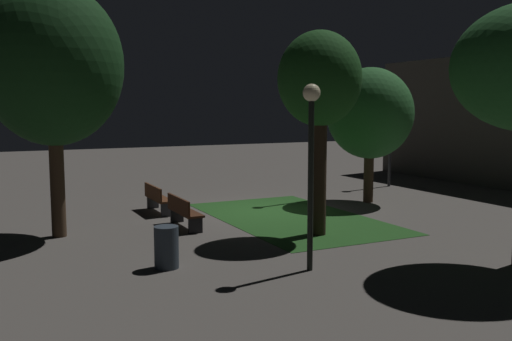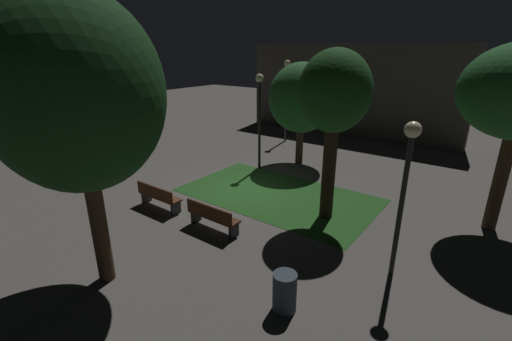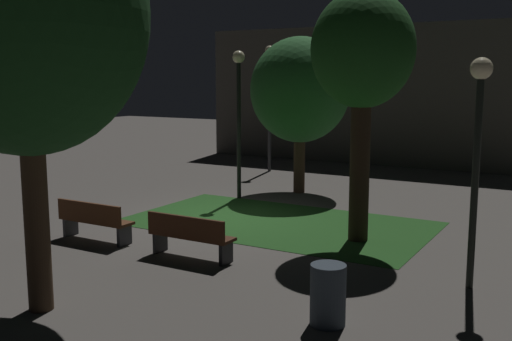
{
  "view_description": "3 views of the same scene",
  "coord_description": "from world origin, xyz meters",
  "px_view_note": "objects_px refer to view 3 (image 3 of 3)",
  "views": [
    {
      "loc": [
        16.09,
        -8.17,
        3.39
      ],
      "look_at": [
        0.7,
        -0.62,
        1.43
      ],
      "focal_mm": 39.43,
      "sensor_mm": 36.0,
      "label": 1
    },
    {
      "loc": [
        8.0,
        -9.95,
        5.3
      ],
      "look_at": [
        1.22,
        -0.87,
        1.28
      ],
      "focal_mm": 24.26,
      "sensor_mm": 36.0,
      "label": 2
    },
    {
      "loc": [
        8.12,
        -12.41,
        3.52
      ],
      "look_at": [
        0.88,
        0.1,
        1.28
      ],
      "focal_mm": 42.22,
      "sensor_mm": 36.0,
      "label": 3
    }
  ],
  "objects_px": {
    "bench_front_right": "(190,235)",
    "lamp_post_near_wall": "(478,130)",
    "bench_lawn_edge": "(94,219)",
    "tree_back_left": "(25,14)",
    "lamp_post_path_center": "(270,87)",
    "tree_right_canopy": "(300,90)",
    "lamp_post_plaza_east": "(239,98)",
    "trash_bin": "(328,295)",
    "tree_back_right": "(363,55)"
  },
  "relations": [
    {
      "from": "bench_lawn_edge",
      "to": "lamp_post_near_wall",
      "type": "height_order",
      "value": "lamp_post_near_wall"
    },
    {
      "from": "bench_front_right",
      "to": "bench_lawn_edge",
      "type": "bearing_deg",
      "value": -180.0
    },
    {
      "from": "bench_front_right",
      "to": "trash_bin",
      "type": "height_order",
      "value": "trash_bin"
    },
    {
      "from": "tree_right_canopy",
      "to": "bench_front_right",
      "type": "bearing_deg",
      "value": -80.78
    },
    {
      "from": "lamp_post_near_wall",
      "to": "lamp_post_path_center",
      "type": "distance_m",
      "value": 13.21
    },
    {
      "from": "bench_front_right",
      "to": "lamp_post_near_wall",
      "type": "xyz_separation_m",
      "value": [
        5.08,
        1.03,
        2.19
      ]
    },
    {
      "from": "bench_front_right",
      "to": "lamp_post_near_wall",
      "type": "height_order",
      "value": "lamp_post_near_wall"
    },
    {
      "from": "tree_right_canopy",
      "to": "tree_back_left",
      "type": "bearing_deg",
      "value": -85.86
    },
    {
      "from": "trash_bin",
      "to": "tree_back_left",
      "type": "bearing_deg",
      "value": -157.57
    },
    {
      "from": "lamp_post_path_center",
      "to": "tree_back_right",
      "type": "bearing_deg",
      "value": -50.03
    },
    {
      "from": "lamp_post_near_wall",
      "to": "tree_back_right",
      "type": "bearing_deg",
      "value": 144.82
    },
    {
      "from": "bench_lawn_edge",
      "to": "lamp_post_near_wall",
      "type": "xyz_separation_m",
      "value": [
        7.64,
        1.03,
        2.19
      ]
    },
    {
      "from": "lamp_post_plaza_east",
      "to": "trash_bin",
      "type": "xyz_separation_m",
      "value": [
        5.9,
        -7.14,
        -2.49
      ]
    },
    {
      "from": "tree_right_canopy",
      "to": "lamp_post_path_center",
      "type": "relative_size",
      "value": 1.01
    },
    {
      "from": "tree_back_left",
      "to": "lamp_post_path_center",
      "type": "height_order",
      "value": "tree_back_left"
    },
    {
      "from": "tree_back_right",
      "to": "tree_right_canopy",
      "type": "relative_size",
      "value": 1.12
    },
    {
      "from": "lamp_post_near_wall",
      "to": "tree_back_left",
      "type": "bearing_deg",
      "value": -142.06
    },
    {
      "from": "bench_front_right",
      "to": "tree_right_canopy",
      "type": "distance_m",
      "value": 7.87
    },
    {
      "from": "lamp_post_plaza_east",
      "to": "lamp_post_path_center",
      "type": "xyz_separation_m",
      "value": [
        -1.75,
        5.03,
        0.24
      ]
    },
    {
      "from": "tree_right_canopy",
      "to": "lamp_post_near_wall",
      "type": "height_order",
      "value": "tree_right_canopy"
    },
    {
      "from": "tree_back_left",
      "to": "tree_right_canopy",
      "type": "height_order",
      "value": "tree_back_left"
    },
    {
      "from": "lamp_post_path_center",
      "to": "tree_back_left",
      "type": "bearing_deg",
      "value": -75.39
    },
    {
      "from": "lamp_post_path_center",
      "to": "trash_bin",
      "type": "xyz_separation_m",
      "value": [
        7.64,
        -12.17,
        -2.73
      ]
    },
    {
      "from": "bench_front_right",
      "to": "lamp_post_path_center",
      "type": "bearing_deg",
      "value": 110.85
    },
    {
      "from": "tree_back_left",
      "to": "lamp_post_plaza_east",
      "type": "bearing_deg",
      "value": 101.93
    },
    {
      "from": "lamp_post_plaza_east",
      "to": "lamp_post_path_center",
      "type": "relative_size",
      "value": 0.91
    },
    {
      "from": "tree_right_canopy",
      "to": "lamp_post_near_wall",
      "type": "relative_size",
      "value": 1.24
    },
    {
      "from": "bench_front_right",
      "to": "lamp_post_near_wall",
      "type": "relative_size",
      "value": 0.47
    },
    {
      "from": "tree_right_canopy",
      "to": "lamp_post_plaza_east",
      "type": "bearing_deg",
      "value": -121.88
    },
    {
      "from": "tree_back_right",
      "to": "lamp_post_plaza_east",
      "type": "bearing_deg",
      "value": 150.71
    },
    {
      "from": "bench_lawn_edge",
      "to": "tree_back_left",
      "type": "bearing_deg",
      "value": -56.71
    },
    {
      "from": "trash_bin",
      "to": "tree_right_canopy",
      "type": "bearing_deg",
      "value": 118.33
    },
    {
      "from": "lamp_post_near_wall",
      "to": "trash_bin",
      "type": "distance_m",
      "value": 3.74
    },
    {
      "from": "tree_back_right",
      "to": "bench_lawn_edge",
      "type": "bearing_deg",
      "value": -149.26
    },
    {
      "from": "bench_lawn_edge",
      "to": "trash_bin",
      "type": "height_order",
      "value": "trash_bin"
    },
    {
      "from": "lamp_post_near_wall",
      "to": "trash_bin",
      "type": "relative_size",
      "value": 4.31
    },
    {
      "from": "trash_bin",
      "to": "tree_back_right",
      "type": "bearing_deg",
      "value": 105.27
    },
    {
      "from": "lamp_post_near_wall",
      "to": "lamp_post_path_center",
      "type": "xyz_separation_m",
      "value": [
        -9.11,
        9.55,
        0.5
      ]
    },
    {
      "from": "lamp_post_near_wall",
      "to": "lamp_post_path_center",
      "type": "bearing_deg",
      "value": 133.66
    },
    {
      "from": "tree_back_left",
      "to": "tree_right_canopy",
      "type": "xyz_separation_m",
      "value": [
        -0.77,
        10.57,
        -1.28
      ]
    },
    {
      "from": "lamp_post_path_center",
      "to": "lamp_post_plaza_east",
      "type": "bearing_deg",
      "value": -70.84
    },
    {
      "from": "tree_back_left",
      "to": "trash_bin",
      "type": "xyz_separation_m",
      "value": [
        4.04,
        1.67,
        -3.97
      ]
    },
    {
      "from": "tree_back_left",
      "to": "lamp_post_near_wall",
      "type": "bearing_deg",
      "value": 37.94
    },
    {
      "from": "bench_lawn_edge",
      "to": "lamp_post_path_center",
      "type": "height_order",
      "value": "lamp_post_path_center"
    },
    {
      "from": "bench_front_right",
      "to": "trash_bin",
      "type": "bearing_deg",
      "value": -23.8
    },
    {
      "from": "lamp_post_plaza_east",
      "to": "lamp_post_path_center",
      "type": "height_order",
      "value": "lamp_post_path_center"
    },
    {
      "from": "tree_back_left",
      "to": "tree_right_canopy",
      "type": "distance_m",
      "value": 10.68
    },
    {
      "from": "lamp_post_plaza_east",
      "to": "tree_back_right",
      "type": "bearing_deg",
      "value": -29.29
    },
    {
      "from": "tree_back_left",
      "to": "lamp_post_path_center",
      "type": "relative_size",
      "value": 1.39
    },
    {
      "from": "bench_front_right",
      "to": "lamp_post_path_center",
      "type": "relative_size",
      "value": 0.38
    }
  ]
}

